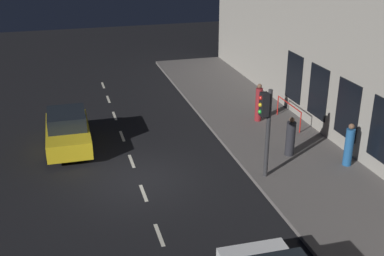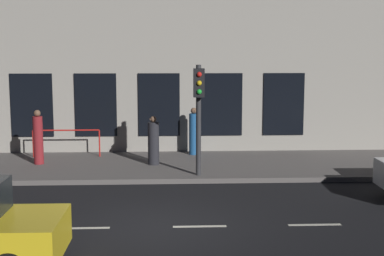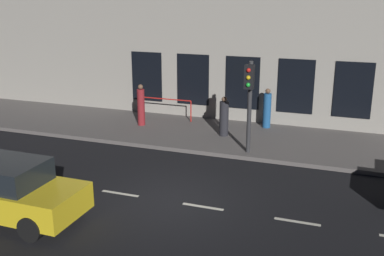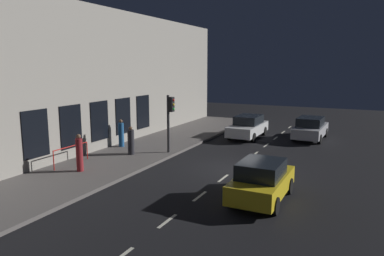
% 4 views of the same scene
% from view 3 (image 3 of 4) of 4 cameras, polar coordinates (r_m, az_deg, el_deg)
% --- Properties ---
extents(ground_plane, '(60.00, 60.00, 0.00)m').
position_cam_3_polar(ground_plane, '(13.39, -2.75, -9.06)').
color(ground_plane, black).
extents(sidewalk, '(4.50, 32.00, 0.15)m').
position_cam_3_polar(sidewalk, '(18.89, 4.48, -1.09)').
color(sidewalk, '#5B5654').
rests_on(sidewalk, ground).
extents(building_facade, '(0.65, 32.00, 8.56)m').
position_cam_3_polar(building_facade, '(20.53, 6.68, 12.22)').
color(building_facade, gray).
rests_on(building_facade, ground).
extents(lane_centre_line, '(0.12, 27.20, 0.01)m').
position_cam_3_polar(lane_centre_line, '(13.08, 1.37, -9.69)').
color(lane_centre_line, beige).
rests_on(lane_centre_line, ground).
extents(traffic_light, '(0.50, 0.32, 3.33)m').
position_cam_3_polar(traffic_light, '(16.26, 7.10, 4.37)').
color(traffic_light, '#2D2D30').
rests_on(traffic_light, sidewalk).
extents(parked_car_0, '(1.86, 3.85, 1.58)m').
position_cam_3_polar(parked_car_0, '(13.05, -21.53, -7.20)').
color(parked_car_0, gold).
rests_on(parked_car_0, ground).
extents(pedestrian_0, '(0.44, 0.44, 1.80)m').
position_cam_3_polar(pedestrian_0, '(20.14, -6.32, 2.71)').
color(pedestrian_0, maroon).
rests_on(pedestrian_0, sidewalk).
extents(pedestrian_1, '(0.44, 0.44, 1.61)m').
position_cam_3_polar(pedestrian_1, '(18.61, 3.98, 1.26)').
color(pedestrian_1, '#232328').
rests_on(pedestrian_1, sidewalk).
extents(pedestrian_2, '(0.44, 0.44, 1.70)m').
position_cam_3_polar(pedestrian_2, '(19.92, 9.26, 2.28)').
color(pedestrian_2, '#1E5189').
rests_on(pedestrian_2, sidewalk).
extents(red_railing, '(0.05, 2.38, 0.97)m').
position_cam_3_polar(red_railing, '(20.95, -3.13, 3.02)').
color(red_railing, red).
rests_on(red_railing, sidewalk).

